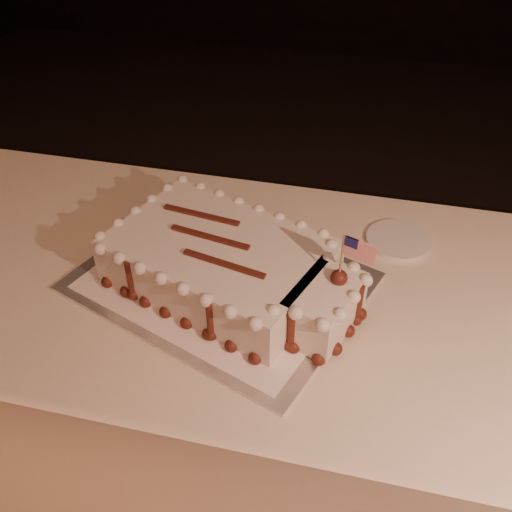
% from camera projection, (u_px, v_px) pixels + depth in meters
% --- Properties ---
extents(room_shell, '(6.10, 8.10, 2.90)m').
position_uv_depth(room_shell, '(316.00, 199.00, 0.34)').
color(room_shell, black).
rests_on(room_shell, ground).
extents(banquet_table, '(2.40, 0.80, 0.75)m').
position_uv_depth(banquet_table, '(324.00, 402.00, 1.45)').
color(banquet_table, beige).
rests_on(banquet_table, ground).
extents(cake_board, '(0.70, 0.61, 0.01)m').
position_uv_depth(cake_board, '(220.00, 282.00, 1.24)').
color(cake_board, silver).
rests_on(cake_board, banquet_table).
extents(doily, '(0.63, 0.55, 0.00)m').
position_uv_depth(doily, '(220.00, 280.00, 1.24)').
color(doily, white).
rests_on(doily, cake_board).
extents(sheet_cake, '(0.58, 0.44, 0.22)m').
position_uv_depth(sheet_cake, '(231.00, 266.00, 1.19)').
color(sheet_cake, silver).
rests_on(sheet_cake, doily).
extents(side_plate, '(0.15, 0.15, 0.01)m').
position_uv_depth(side_plate, '(398.00, 240.00, 1.35)').
color(side_plate, silver).
rests_on(side_plate, banquet_table).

